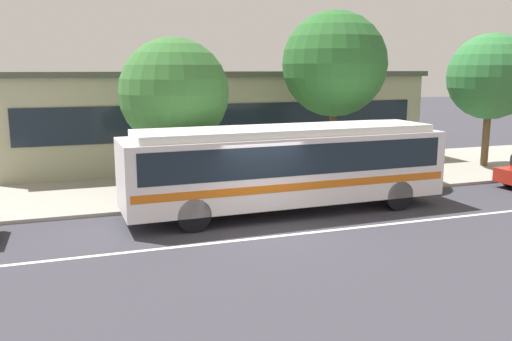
{
  "coord_description": "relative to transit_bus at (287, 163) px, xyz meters",
  "views": [
    {
      "loc": [
        -5.35,
        -14.45,
        4.68
      ],
      "look_at": [
        0.48,
        2.34,
        1.3
      ],
      "focal_mm": 37.99,
      "sensor_mm": 36.0,
      "label": 1
    }
  ],
  "objects": [
    {
      "name": "street_tree_near_stop",
      "position": [
        -2.97,
        3.5,
        2.14
      ],
      "size": [
        3.96,
        3.96,
        5.65
      ],
      "color": "brown",
      "rests_on": "sidewalk_slab"
    },
    {
      "name": "pedestrian_waiting_near_sign",
      "position": [
        1.71,
        2.79,
        -0.49
      ],
      "size": [
        0.48,
        0.48,
        1.76
      ],
      "color": "#7C6750",
      "rests_on": "sidewalk_slab"
    },
    {
      "name": "street_tree_mid_block",
      "position": [
        3.65,
        3.92,
        3.18
      ],
      "size": [
        4.24,
        4.24,
        6.83
      ],
      "color": "brown",
      "rests_on": "sidewalk_slab"
    },
    {
      "name": "sidewalk_slab",
      "position": [
        -1.27,
        5.35,
        -1.58
      ],
      "size": [
        60.0,
        8.0,
        0.12
      ],
      "primitive_type": "cube",
      "color": "#9C968C",
      "rests_on": "ground_plane"
    },
    {
      "name": "ground_plane",
      "position": [
        -1.27,
        -1.6,
        -1.64
      ],
      "size": [
        120.0,
        120.0,
        0.0
      ],
      "primitive_type": "plane",
      "color": "#36353E"
    },
    {
      "name": "station_building",
      "position": [
        0.24,
        10.94,
        0.63
      ],
      "size": [
        20.12,
        8.29,
        4.52
      ],
      "color": "#A1A082",
      "rests_on": "ground_plane"
    },
    {
      "name": "street_tree_far_end",
      "position": [
        11.88,
        4.29,
        2.63
      ],
      "size": [
        3.94,
        3.94,
        6.13
      ],
      "color": "brown",
      "rests_on": "sidewalk_slab"
    },
    {
      "name": "transit_bus",
      "position": [
        0.0,
        0.0,
        0.0
      ],
      "size": [
        10.65,
        2.77,
        2.81
      ],
      "color": "silver",
      "rests_on": "ground_plane"
    },
    {
      "name": "lane_stripe_center",
      "position": [
        -1.27,
        -2.4,
        -1.63
      ],
      "size": [
        56.0,
        0.16,
        0.01
      ],
      "primitive_type": "cube",
      "color": "silver",
      "rests_on": "ground_plane"
    }
  ]
}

